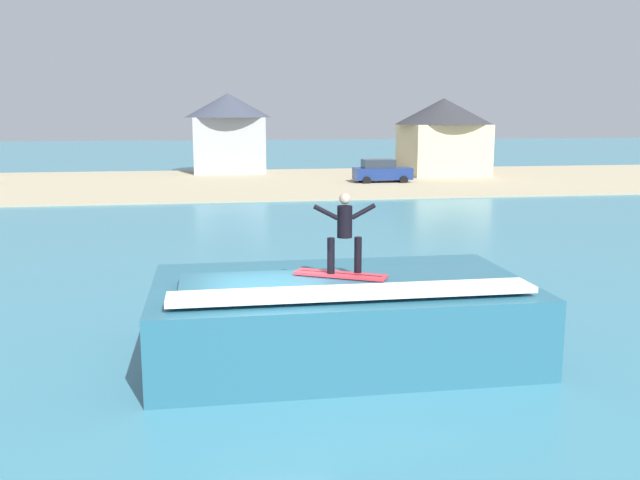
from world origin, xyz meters
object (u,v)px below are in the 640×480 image
object	(u,v)px
wave_crest	(340,316)
house_gabled_white	(443,133)
car_far_shore	(381,171)
house_small_cottage	(229,129)
surfboard	(340,275)
surfer	(345,229)

from	to	relation	value
wave_crest	house_gabled_white	bearing A→B (deg)	68.19
wave_crest	car_far_shore	distance (m)	38.63
car_far_shore	house_gabled_white	bearing A→B (deg)	40.30
house_small_cottage	surfboard	bearing A→B (deg)	-88.92
surfer	house_gabled_white	size ratio (longest dim) A/B	0.20
surfboard	house_gabled_white	size ratio (longest dim) A/B	0.23
house_gabled_white	surfer	bearing A→B (deg)	-111.64
surfboard	house_gabled_white	xyz separation A→B (m)	(17.30, 43.40, 1.75)
house_gabled_white	house_small_cottage	distance (m)	18.96
surfboard	house_small_cottage	bearing A→B (deg)	91.08
surfer	car_far_shore	xyz separation A→B (m)	(10.32, 37.53, -1.97)
surfer	car_far_shore	distance (m)	38.98
house_gabled_white	house_small_cottage	xyz separation A→B (m)	(-18.22, 5.24, 0.34)
surfboard	house_gabled_white	bearing A→B (deg)	68.26
wave_crest	house_gabled_white	distance (m)	46.47
surfboard	house_small_cottage	xyz separation A→B (m)	(-0.92, 48.65, 2.09)
house_gabled_white	house_small_cottage	world-z (taller)	house_small_cottage
house_gabled_white	house_small_cottage	size ratio (longest dim) A/B	1.09
wave_crest	car_far_shore	world-z (taller)	wave_crest
surfboard	house_gabled_white	world-z (taller)	house_gabled_white
wave_crest	house_gabled_white	size ratio (longest dim) A/B	0.97
surfboard	car_far_shore	bearing A→B (deg)	74.51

